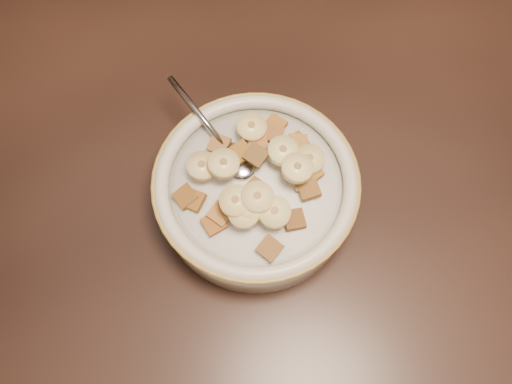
{
  "coord_description": "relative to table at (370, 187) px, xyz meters",
  "views": [
    {
      "loc": [
        -0.15,
        -0.26,
        1.32
      ],
      "look_at": [
        -0.13,
        -0.02,
        0.78
      ],
      "focal_mm": 40.0,
      "sensor_mm": 36.0,
      "label": 1
    }
  ],
  "objects": [
    {
      "name": "cereal_square_7",
      "position": [
        -0.09,
        0.02,
        0.08
      ],
      "size": [
        0.03,
        0.03,
        0.01
      ],
      "primitive_type": "cube",
      "rotation": [
        -0.1,
        0.11,
        2.09
      ],
      "color": "brown",
      "rests_on": "milk"
    },
    {
      "name": "banana_slice_3",
      "position": [
        -0.14,
        -0.05,
        0.09
      ],
      "size": [
        0.04,
        0.04,
        0.02
      ],
      "primitive_type": "cylinder",
      "rotation": [
        0.13,
        0.12,
        1.73
      ],
      "color": "#CEBE72",
      "rests_on": "milk"
    },
    {
      "name": "cereal_square_0",
      "position": [
        -0.17,
        -0.05,
        0.08
      ],
      "size": [
        0.03,
        0.03,
        0.01
      ],
      "primitive_type": "cube",
      "rotation": [
        0.11,
        -0.0,
        0.89
      ],
      "color": "#925B2B",
      "rests_on": "milk"
    },
    {
      "name": "cereal_square_2",
      "position": [
        -0.11,
        0.05,
        0.07
      ],
      "size": [
        0.03,
        0.03,
        0.01
      ],
      "primitive_type": "cube",
      "rotation": [
        -0.09,
        0.04,
        2.45
      ],
      "color": "#955A23",
      "rests_on": "milk"
    },
    {
      "name": "banana_slice_5",
      "position": [
        -0.15,
        -0.05,
        0.1
      ],
      "size": [
        0.04,
        0.04,
        0.01
      ],
      "primitive_type": "cylinder",
      "rotation": [
        0.06,
        -0.06,
        0.58
      ],
      "color": "#E2BE70",
      "rests_on": "milk"
    },
    {
      "name": "cereal_square_19",
      "position": [
        -0.18,
        -0.06,
        0.08
      ],
      "size": [
        0.03,
        0.03,
        0.01
      ],
      "primitive_type": "cube",
      "rotation": [
        -0.04,
        -0.11,
        2.05
      ],
      "color": "brown",
      "rests_on": "milk"
    },
    {
      "name": "cereal_square_15",
      "position": [
        -0.08,
        -0.02,
        0.08
      ],
      "size": [
        0.02,
        0.02,
        0.01
      ],
      "primitive_type": "cube",
      "rotation": [
        0.24,
        -0.14,
        0.05
      ],
      "color": "brown",
      "rests_on": "milk"
    },
    {
      "name": "cereal_square_4",
      "position": [
        -0.17,
        0.03,
        0.08
      ],
      "size": [
        0.03,
        0.03,
        0.01
      ],
      "primitive_type": "cube",
      "rotation": [
        -0.24,
        0.05,
        2.63
      ],
      "color": "brown",
      "rests_on": "milk"
    },
    {
      "name": "cereal_bowl",
      "position": [
        -0.13,
        -0.02,
        0.04
      ],
      "size": [
        0.2,
        0.2,
        0.05
      ],
      "primitive_type": "cylinder",
      "color": "#B4AFA9",
      "rests_on": "table"
    },
    {
      "name": "cereal_square_9",
      "position": [
        -0.13,
        -0.03,
        0.09
      ],
      "size": [
        0.03,
        0.03,
        0.01
      ],
      "primitive_type": "cube",
      "rotation": [
        0.11,
        0.02,
        2.42
      ],
      "color": "brown",
      "rests_on": "milk"
    },
    {
      "name": "spoon",
      "position": [
        -0.15,
        0.01,
        0.07
      ],
      "size": [
        0.06,
        0.06,
        0.01
      ],
      "primitive_type": "ellipsoid",
      "rotation": [
        0.0,
        0.0,
        3.75
      ],
      "color": "gray",
      "rests_on": "cereal_bowl"
    },
    {
      "name": "banana_slice_6",
      "position": [
        -0.1,
        0.0,
        0.09
      ],
      "size": [
        0.04,
        0.04,
        0.01
      ],
      "primitive_type": "cylinder",
      "rotation": [
        0.0,
        -0.12,
        2.89
      ],
      "color": "#DED083",
      "rests_on": "milk"
    },
    {
      "name": "table",
      "position": [
        0.0,
        0.0,
        0.0
      ],
      "size": [
        1.41,
        0.92,
        0.04
      ],
      "primitive_type": "cube",
      "rotation": [
        0.0,
        0.0,
        -0.02
      ],
      "color": "#311C14",
      "rests_on": "floor"
    },
    {
      "name": "banana_slice_7",
      "position": [
        -0.15,
        -0.06,
        0.09
      ],
      "size": [
        0.03,
        0.03,
        0.02
      ],
      "primitive_type": "cylinder",
      "rotation": [
        -0.1,
        -0.13,
        1.67
      ],
      "color": "#FFD67D",
      "rests_on": "milk"
    },
    {
      "name": "cereal_square_11",
      "position": [
        -0.13,
        0.02,
        0.08
      ],
      "size": [
        0.02,
        0.02,
        0.01
      ],
      "primitive_type": "cube",
      "rotation": [
        -0.01,
        -0.16,
        3.13
      ],
      "color": "#95562D",
      "rests_on": "milk"
    },
    {
      "name": "banana_slice_10",
      "position": [
        -0.13,
        0.04,
        0.09
      ],
      "size": [
        0.03,
        0.03,
        0.01
      ],
      "primitive_type": "cylinder",
      "rotation": [
        -0.06,
        -0.14,
        3.11
      ],
      "color": "beige",
      "rests_on": "milk"
    },
    {
      "name": "cereal_square_10",
      "position": [
        -0.08,
        -0.03,
        0.08
      ],
      "size": [
        0.02,
        0.02,
        0.01
      ],
      "primitive_type": "cube",
      "rotation": [
        -0.04,
        -0.09,
        0.22
      ],
      "color": "brown",
      "rests_on": "milk"
    },
    {
      "name": "floor",
      "position": [
        0.0,
        0.0,
        -0.78
      ],
      "size": [
        4.0,
        4.5,
        0.1
      ],
      "primitive_type": "cube",
      "color": "#422816",
      "rests_on": "ground"
    },
    {
      "name": "banana_slice_2",
      "position": [
        -0.13,
        -0.05,
        0.1
      ],
      "size": [
        0.04,
        0.04,
        0.01
      ],
      "primitive_type": "cylinder",
      "rotation": [
        0.05,
        -0.04,
        1.32
      ],
      "color": "#E6CA78",
      "rests_on": "milk"
    },
    {
      "name": "banana_slice_1",
      "position": [
        -0.12,
        -0.06,
        0.09
      ],
      "size": [
        0.04,
        0.04,
        0.02
      ],
      "primitive_type": "cylinder",
      "rotation": [
        0.11,
        -0.1,
        0.59
      ],
      "color": "#E3C976",
      "rests_on": "milk"
    },
    {
      "name": "cereal_square_3",
      "position": [
        -0.11,
        0.03,
        0.08
      ],
      "size": [
        0.03,
        0.03,
        0.01
      ],
      "primitive_type": "cube",
      "rotation": [
        0.24,
        -0.09,
        1.12
      ],
      "color": "brown",
      "rests_on": "milk"
    },
    {
      "name": "cereal_square_5",
      "position": [
        -0.2,
        -0.03,
        0.08
      ],
      "size": [
        0.03,
        0.03,
        0.01
      ],
      "primitive_type": "cube",
      "rotation": [
        -0.22,
        0.0,
        2.16
      ],
      "color": "brown",
      "rests_on": "milk"
    },
    {
      "name": "banana_slice_8",
      "position": [
        -0.09,
        -0.02,
        0.1
      ],
      "size": [
        0.04,
        0.04,
        0.01
      ],
      "primitive_type": "cylinder",
      "rotation": [
        0.08,
        0.08,
        0.97
      ],
      "color": "#FAE690",
      "rests_on": "milk"
    },
    {
      "name": "cereal_square_6",
      "position": [
        -0.09,
        0.02,
        0.07
      ],
      "size": [
        0.02,
        0.02,
        0.01
      ],
      "primitive_type": "cube",
      "rotation": [
        0.06,
        -0.03,
        2.96
      ],
      "color": "brown",
      "rests_on": "milk"
    },
    {
      "name": "banana_slice_9",
      "position": [
        -0.18,
        -0.0,
        0.09
      ],
      "size": [
        0.04,
        0.04,
        0.01
      ],
      "primitive_type": "cylinder",
      "rotation": [
        0.12,
        -0.07,
        2.54
      ],
      "color": "#CFBB8A",
      "rests_on": "milk"
    },
    {
      "name": "cereal_square_20",
      "position": [
        -0.16,
        -0.05,
        0.08
      ],
      "size": [
        0.03,
        0.03,
        0.01
      ],
      "primitive_type": "cube",
      "rotation": [
        0.11,
        0.17,
        0.3
      ],
      "color": "brown",
      "rests_on": "milk"
    },
    {
      "name": "cereal_square_1",
      "position": [
        -0.14,
        0.01,
        0.08
      ],
      "size": [
        0.03,
        0.03,
        0.01
      ],
      "primitive_type": "cube",
      "rotation": [
        0.12,
        0.05,
        0.6
      ],
      "color": "#8C5A1B",
      "rests_on": "milk"
    },
    {
      "name": "cereal_square_18",
      "position": [
        -0.12,
        -0.09,
        0.08
      ],
      "size": [
        0.03,
        0.03,
        0.01
      ],
      "primitive_type": "cube",
      "rotation": [
        -0.18,
        -0.1,
        2.4
      ],
      "color": "brown",
      "rests_on": "milk"
    },
    {
      "name": "cereal_square_22",
      "position": [
        -0.14,
        -0.05,
        0.09
      ],
      "size": [
        0.03,
        0.03,
        0.01
      ],
      "primitive_type": "cube",
      "rotation": [
        -0.05,
        -0.0,
        0.46
      ],
      "color": "brown",
      "rests_on": "milk"
    },
    {
      "name": "cereal_square_16",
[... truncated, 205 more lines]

